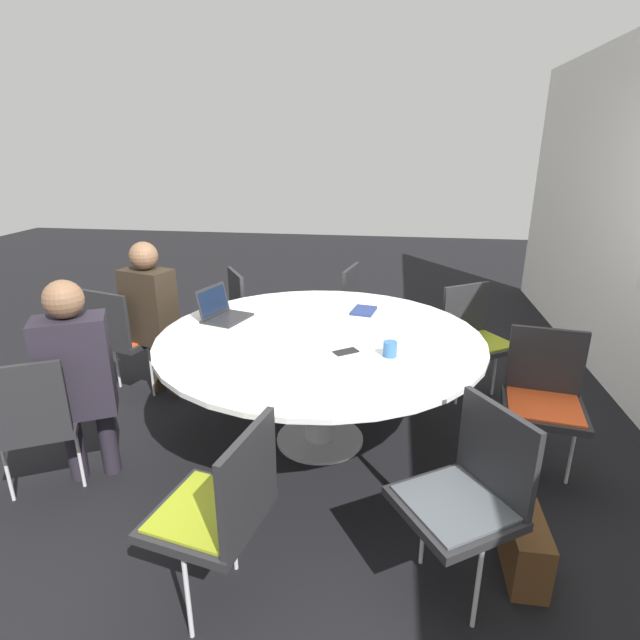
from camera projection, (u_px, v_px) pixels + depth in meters
ground_plane at (320, 440)px, 3.33m from camera, size 16.00×16.00×0.00m
conference_table at (320, 351)px, 3.12m from camera, size 2.01×2.01×0.75m
chair_0 at (122, 333)px, 3.76m from camera, size 0.53×0.54×0.87m
chair_1 at (30, 417)px, 2.59m from camera, size 0.58×0.59×0.87m
chair_2 at (222, 504)px, 1.96m from camera, size 0.52×0.50×0.87m
chair_3 at (468, 489)px, 2.05m from camera, size 0.60×0.59×0.87m
chair_4 at (544, 393)px, 2.84m from camera, size 0.48×0.50×0.87m
chair_5 at (475, 333)px, 3.75m from camera, size 0.59×0.60×0.87m
chair_6 at (364, 307)px, 4.35m from camera, size 0.52×0.50×0.87m
chair_7 at (252, 310)px, 4.28m from camera, size 0.60×0.59×0.87m
person_0 at (152, 310)px, 3.67m from camera, size 0.33×0.41×1.22m
person_1 at (77, 371)px, 2.68m from camera, size 0.36×0.42×1.22m
laptop at (221, 311)px, 3.37m from camera, size 0.36×0.33×0.21m
spiral_notebook at (364, 311)px, 3.51m from camera, size 0.23×0.19×0.02m
coffee_cup at (390, 349)px, 2.76m from camera, size 0.08×0.08×0.09m
cell_phone at (346, 352)px, 2.83m from camera, size 0.14×0.15×0.01m
handbag at (524, 547)px, 2.26m from camera, size 0.36×0.16×0.28m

